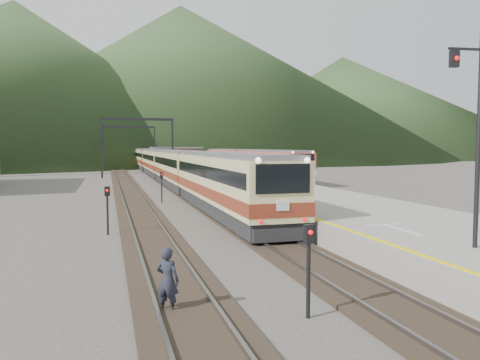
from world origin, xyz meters
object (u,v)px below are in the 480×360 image
object	(u,v)px
signal_mast	(479,116)
second_train	(246,163)
main_train	(158,162)
worker	(168,280)

from	to	relation	value
signal_mast	second_train	bearing A→B (deg)	81.52
main_train	worker	bearing A→B (deg)	-95.66
main_train	signal_mast	world-z (taller)	signal_mast
second_train	signal_mast	size ratio (longest dim) A/B	5.86
signal_mast	worker	size ratio (longest dim) A/B	4.00
main_train	signal_mast	distance (m)	54.69
main_train	worker	distance (m)	55.10
main_train	second_train	bearing A→B (deg)	-22.50
main_train	second_train	distance (m)	12.45
worker	main_train	bearing A→B (deg)	-60.62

